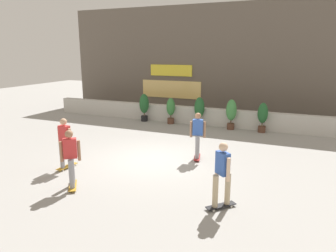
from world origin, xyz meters
The scene contains 12 objects.
ground_plane centered at (0.00, 0.00, 0.00)m, with size 48.00×48.00×0.00m, color #9E9B96.
planter_wall centered at (0.00, 6.00, 0.45)m, with size 18.00×0.40×0.90m, color beige.
building_backdrop centered at (0.00, 10.00, 3.25)m, with size 20.00×2.08×6.50m.
potted_plant_0 centered at (-3.16, 5.55, 0.88)m, with size 0.52×0.52×1.52m.
potted_plant_1 centered at (-1.57, 5.55, 0.79)m, with size 0.46×0.46×1.38m.
potted_plant_2 centered at (0.02, 5.55, 0.88)m, with size 0.52×0.52×1.51m.
potted_plant_3 centered at (1.65, 5.55, 0.87)m, with size 0.51×0.51×1.50m.
potted_plant_4 centered at (3.15, 5.55, 0.82)m, with size 0.48×0.48×1.43m.
skater_mid_plaza centered at (-2.20, -1.91, 0.94)m, with size 0.56×0.81×1.70m.
skater_by_wall_left centered at (3.18, -2.59, 0.94)m, with size 0.69×0.73×1.70m.
skater_foreground centered at (1.50, 0.68, 0.94)m, with size 0.54×0.82×1.70m.
skater_far_left centered at (-1.00, -3.08, 0.94)m, with size 0.64×0.76×1.70m.
Camera 1 is at (4.78, -9.67, 3.80)m, focal length 33.72 mm.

